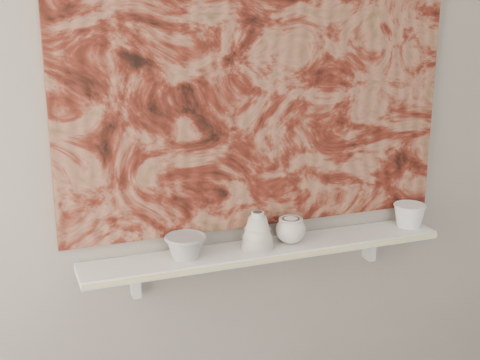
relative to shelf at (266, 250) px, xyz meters
name	(u,v)px	position (x,y,z in m)	size (l,w,h in m)	color
wall_back	(258,132)	(0.00, 0.09, 0.44)	(3.60, 3.60, 0.00)	gray
shelf	(266,250)	(0.00, 0.00, 0.00)	(1.40, 0.18, 0.03)	white
shelf_stripe	(276,259)	(0.00, -0.09, 0.00)	(1.40, 0.01, 0.02)	beige
bracket_left	(135,281)	(-0.49, 0.06, -0.07)	(0.03, 0.06, 0.12)	white
bracket_right	(369,246)	(0.49, 0.06, -0.07)	(0.03, 0.06, 0.12)	white
painting	(260,81)	(0.00, 0.08, 0.62)	(1.50, 0.03, 1.10)	maroon
house_motif	(365,154)	(0.45, 0.07, 0.32)	(0.09, 0.00, 0.08)	black
bowl_grey	(186,246)	(-0.32, 0.00, 0.06)	(0.15, 0.15, 0.09)	gray
cup_cream	(291,230)	(0.10, 0.00, 0.07)	(0.11, 0.11, 0.10)	beige
bell_vessel	(257,230)	(-0.04, 0.00, 0.09)	(0.13, 0.13, 0.14)	beige
bowl_white	(409,215)	(0.63, 0.00, 0.06)	(0.13, 0.13, 0.10)	white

